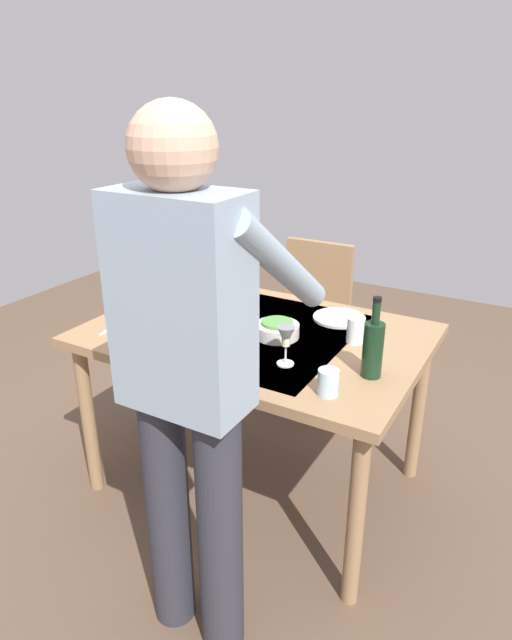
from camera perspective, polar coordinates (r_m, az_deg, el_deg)
name	(u,v)px	position (r m, az deg, el deg)	size (l,w,h in m)	color
ground_plane	(256,480)	(2.71, 0.00, -16.18)	(6.00, 6.00, 0.00)	brown
dining_table	(256,348)	(2.34, 0.00, -2.96)	(1.38, 0.95, 0.77)	#93704C
chair_near	(310,312)	(3.16, 5.63, 0.82)	(0.40, 0.40, 0.91)	brown
person_server	(189,375)	(1.57, -6.91, -5.63)	(0.42, 0.61, 1.69)	#2D2D38
wine_bottle	(373,347)	(1.95, 12.01, -2.80)	(0.07, 0.07, 0.30)	black
wine_glass_left	(286,339)	(1.99, 3.11, -1.93)	(0.07, 0.07, 0.15)	white
wine_glass_right	(152,331)	(2.08, -10.74, -1.16)	(0.07, 0.07, 0.15)	white
water_cup_near_left	(328,382)	(1.84, 7.48, -6.40)	(0.07, 0.07, 0.09)	silver
water_cup_near_right	(355,330)	(2.22, 10.24, -1.06)	(0.07, 0.07, 0.11)	silver
water_cup_far_left	(177,304)	(2.48, -8.14, 1.63)	(0.07, 0.07, 0.10)	silver
serving_bowl_pasta	(209,322)	(2.32, -4.85, -0.24)	(0.30, 0.30, 0.07)	silver
side_bowl_salad	(277,329)	(2.25, 2.21, -0.95)	(0.18, 0.18, 0.07)	silver
dinner_plate_near	(339,318)	(2.45, 8.60, 0.22)	(0.23, 0.23, 0.01)	silver
table_knife	(200,294)	(2.74, -5.83, 2.71)	(0.01, 0.20, 0.01)	silver
table_fork	(112,327)	(2.42, -14.69, -0.71)	(0.01, 0.18, 0.01)	silver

